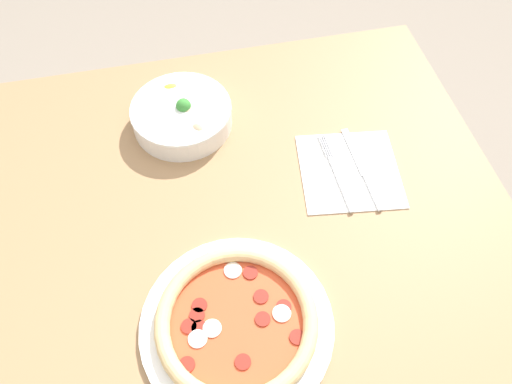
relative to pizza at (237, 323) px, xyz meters
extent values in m
plane|color=gray|center=(0.03, 0.18, -0.74)|extent=(8.00, 8.00, 0.00)
cube|color=#99724C|center=(0.03, 0.18, -0.03)|extent=(1.09, 1.01, 0.03)
cylinder|color=olive|center=(-0.44, 0.62, -0.40)|extent=(0.06, 0.06, 0.70)
cylinder|color=olive|center=(0.51, 0.62, -0.40)|extent=(0.06, 0.06, 0.70)
cylinder|color=white|center=(0.00, 0.00, -0.01)|extent=(0.32, 0.32, 0.01)
torus|color=#DBB77A|center=(0.00, 0.00, 0.01)|extent=(0.27, 0.27, 0.03)
cylinder|color=#D14C28|center=(0.00, 0.00, 0.00)|extent=(0.24, 0.24, 0.01)
cylinder|color=maroon|center=(0.00, -0.07, 0.00)|extent=(0.03, 0.03, 0.00)
cylinder|color=maroon|center=(0.04, 0.00, 0.00)|extent=(0.03, 0.03, 0.00)
cylinder|color=maroon|center=(-0.06, 0.03, 0.00)|extent=(0.03, 0.03, 0.00)
cylinder|color=maroon|center=(0.08, 0.01, 0.00)|extent=(0.03, 0.03, 0.00)
cylinder|color=maroon|center=(-0.08, 0.01, 0.00)|extent=(0.03, 0.03, 0.00)
cylinder|color=maroon|center=(0.05, 0.03, 0.00)|extent=(0.03, 0.03, 0.00)
cylinder|color=maroon|center=(0.04, 0.08, 0.00)|extent=(0.03, 0.03, 0.00)
cylinder|color=maroon|center=(-0.06, 0.00, 0.00)|extent=(0.03, 0.03, 0.00)
cylinder|color=maroon|center=(-0.06, 0.04, 0.00)|extent=(0.03, 0.03, 0.00)
cylinder|color=maroon|center=(-0.09, -0.05, 0.00)|extent=(0.03, 0.03, 0.00)
cylinder|color=maroon|center=(0.09, -0.05, 0.00)|extent=(0.03, 0.03, 0.00)
ellipsoid|color=silver|center=(0.01, 0.09, 0.00)|extent=(0.03, 0.03, 0.01)
ellipsoid|color=silver|center=(0.08, 0.00, 0.00)|extent=(0.03, 0.03, 0.01)
ellipsoid|color=silver|center=(-0.04, 0.00, 0.00)|extent=(0.03, 0.03, 0.01)
ellipsoid|color=silver|center=(-0.07, -0.01, 0.00)|extent=(0.03, 0.03, 0.01)
cylinder|color=white|center=(-0.03, 0.47, 0.01)|extent=(0.21, 0.21, 0.05)
torus|color=white|center=(-0.03, 0.47, 0.03)|extent=(0.22, 0.22, 0.01)
ellipsoid|color=tan|center=(-0.02, 0.53, 0.02)|extent=(0.04, 0.04, 0.02)
ellipsoid|color=tan|center=(-0.01, 0.46, 0.03)|extent=(0.03, 0.04, 0.02)
ellipsoid|color=#998466|center=(0.00, 0.41, 0.03)|extent=(0.04, 0.04, 0.02)
ellipsoid|color=tan|center=(-0.03, 0.52, 0.02)|extent=(0.03, 0.04, 0.02)
ellipsoid|color=tan|center=(-0.04, 0.55, 0.03)|extent=(0.04, 0.04, 0.02)
ellipsoid|color=tan|center=(-0.07, 0.49, 0.03)|extent=(0.04, 0.04, 0.02)
ellipsoid|color=tan|center=(-0.03, 0.42, 0.03)|extent=(0.04, 0.03, 0.02)
sphere|color=#388433|center=(-0.02, 0.47, 0.04)|extent=(0.03, 0.03, 0.03)
ellipsoid|color=yellow|center=(-0.04, 0.54, 0.03)|extent=(0.04, 0.02, 0.02)
cube|color=white|center=(0.29, 0.27, -0.02)|extent=(0.22, 0.22, 0.00)
cube|color=silver|center=(0.26, 0.24, -0.01)|extent=(0.01, 0.14, 0.00)
cube|color=silver|center=(0.26, 0.34, -0.01)|extent=(0.00, 0.06, 0.00)
cube|color=silver|center=(0.26, 0.34, -0.01)|extent=(0.00, 0.06, 0.00)
cube|color=silver|center=(0.25, 0.34, -0.01)|extent=(0.00, 0.06, 0.00)
cube|color=silver|center=(0.25, 0.34, -0.01)|extent=(0.00, 0.06, 0.00)
cube|color=silver|center=(0.31, 0.21, -0.01)|extent=(0.01, 0.09, 0.01)
cube|color=silver|center=(0.31, 0.31, -0.01)|extent=(0.02, 0.13, 0.00)
camera|label=1|loc=(-0.03, -0.28, 0.80)|focal=35.00mm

